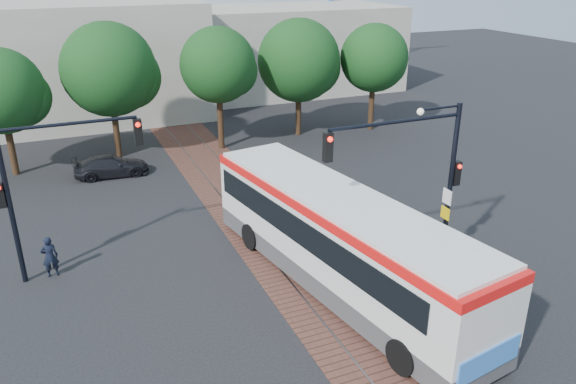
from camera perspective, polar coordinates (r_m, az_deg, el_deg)
name	(u,v)px	position (r m, az deg, el deg)	size (l,w,h in m)	color
ground	(311,280)	(20.52, 2.39, -8.93)	(120.00, 120.00, 0.00)	black
trackbed	(271,234)	(23.72, -1.76, -4.27)	(3.60, 40.00, 0.02)	brown
tree_row	(211,67)	(33.86, -7.81, 12.43)	(26.40, 5.60, 7.67)	#382314
warehouses	(146,56)	(45.57, -14.28, 13.24)	(40.00, 13.00, 8.00)	#ADA899
city_bus	(339,237)	(19.40, 5.20, -4.53)	(4.77, 13.08, 3.43)	#404042
traffic_island	(437,258)	(21.99, 14.93, -6.45)	(2.20, 5.20, 1.13)	gray
signal_pole_main	(424,165)	(19.96, 13.68, 2.72)	(5.49, 0.46, 6.00)	black
signal_pole_left	(41,177)	(20.90, -23.76, 1.45)	(4.99, 0.34, 6.00)	black
officer	(50,257)	(22.13, -23.04, -6.06)	(0.58, 0.38, 1.58)	black
parked_car	(111,166)	(31.24, -17.52, 2.54)	(1.56, 3.84, 1.11)	black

